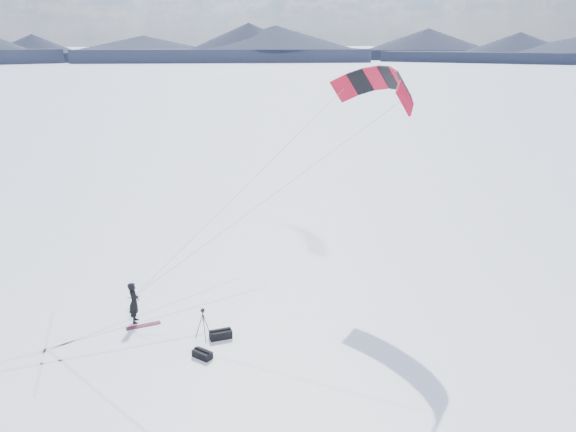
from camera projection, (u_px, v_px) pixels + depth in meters
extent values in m
plane|color=white|center=(155.00, 338.00, 23.57)|extent=(1800.00, 1800.00, 0.00)
cube|color=black|center=(402.00, 56.00, 320.36)|extent=(155.14, 103.25, 4.57)
cone|color=black|center=(402.00, 52.00, 319.67)|extent=(84.80, 84.80, 8.00)
cube|color=black|center=(244.00, 56.00, 327.33)|extent=(154.88, 65.89, 4.57)
cone|color=black|center=(244.00, 52.00, 326.64)|extent=(72.46, 72.46, 8.00)
cube|color=black|center=(81.00, 57.00, 309.65)|extent=(154.88, 65.89, 4.57)
cone|color=black|center=(80.00, 53.00, 308.96)|extent=(72.46, 72.46, 8.00)
cube|color=silver|center=(0.00, 413.00, 18.86)|extent=(6.00, 0.12, 0.01)
cube|color=silver|center=(65.00, 369.00, 21.34)|extent=(3.52, 7.29, 0.01)
cube|color=silver|center=(116.00, 335.00, 23.82)|extent=(6.45, 7.79, 0.01)
cube|color=silver|center=(158.00, 307.00, 26.29)|extent=(11.66, 3.07, 0.01)
cube|color=silver|center=(202.00, 370.00, 21.30)|extent=(1.27, 5.91, 0.01)
imported|color=black|center=(136.00, 322.00, 24.92)|extent=(0.47, 0.70, 1.89)
cube|color=maroon|center=(143.00, 326.00, 24.55)|extent=(1.51, 0.59, 0.04)
cylinder|color=black|center=(207.00, 325.00, 23.47)|extent=(0.33, 0.28, 1.18)
cylinder|color=black|center=(199.00, 326.00, 23.36)|extent=(0.38, 0.17, 1.18)
cylinder|color=black|center=(204.00, 328.00, 23.17)|extent=(0.09, 0.40, 1.18)
cylinder|color=black|center=(203.00, 318.00, 23.21)|extent=(0.04, 0.04, 0.36)
cube|color=black|center=(203.00, 312.00, 23.14)|extent=(0.10, 0.10, 0.05)
cube|color=black|center=(203.00, 310.00, 23.11)|extent=(0.16, 0.16, 0.10)
cylinder|color=black|center=(202.00, 309.00, 23.19)|extent=(0.07, 0.10, 0.07)
cube|color=black|center=(221.00, 334.00, 23.51)|extent=(0.97, 0.55, 0.35)
cylinder|color=black|center=(221.00, 330.00, 23.45)|extent=(0.88, 0.20, 0.09)
cube|color=black|center=(202.00, 354.00, 22.08)|extent=(0.83, 0.84, 0.29)
cylinder|color=black|center=(202.00, 351.00, 22.03)|extent=(0.59, 0.61, 0.09)
cube|color=red|center=(405.00, 98.00, 24.06)|extent=(1.26, 0.98, 1.52)
cube|color=black|center=(405.00, 88.00, 24.80)|extent=(1.06, 1.09, 1.41)
cube|color=red|center=(400.00, 81.00, 25.67)|extent=(0.84, 1.13, 1.27)
cube|color=black|center=(389.00, 78.00, 26.57)|extent=(1.02, 1.13, 1.12)
cube|color=red|center=(376.00, 78.00, 27.45)|extent=(1.21, 1.08, 1.27)
cube|color=black|center=(360.00, 82.00, 28.21)|extent=(1.37, 0.96, 1.41)
cube|color=red|center=(344.00, 88.00, 28.79)|extent=(1.50, 0.76, 1.52)
cylinder|color=gray|center=(268.00, 199.00, 24.31)|extent=(11.99, 0.34, 8.38)
cylinder|color=gray|center=(247.00, 184.00, 26.67)|extent=(10.92, 4.99, 8.38)
cylinder|color=black|center=(134.00, 297.00, 24.56)|extent=(0.54, 0.14, 0.03)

